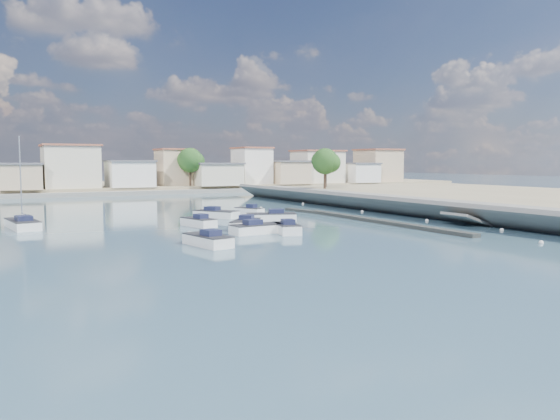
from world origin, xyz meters
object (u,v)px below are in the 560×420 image
object	(u,v)px
motorboat_f	(248,211)
sailboat	(22,224)
motorboat_b	(286,228)
motorboat_e	(197,222)
motorboat_g	(218,215)
motorboat_d	(245,225)
motorboat_c	(269,217)
motorboat_a	(206,240)
motorboat_h	(260,229)

from	to	relation	value
motorboat_f	sailboat	distance (m)	25.19
motorboat_b	motorboat_e	size ratio (longest dim) A/B	1.03
motorboat_b	motorboat_g	world-z (taller)	same
motorboat_d	motorboat_e	size ratio (longest dim) A/B	1.08
motorboat_g	motorboat_c	bearing A→B (deg)	-57.14
motorboat_e	motorboat_a	bearing A→B (deg)	-106.31
sailboat	motorboat_h	bearing A→B (deg)	-37.16
motorboat_a	motorboat_f	world-z (taller)	same
motorboat_a	motorboat_d	world-z (taller)	same
motorboat_a	motorboat_b	bearing A→B (deg)	22.64
motorboat_e	sailboat	size ratio (longest dim) A/B	0.53
motorboat_e	motorboat_h	xyz separation A→B (m)	(3.18, -7.68, 0.00)
motorboat_g	motorboat_a	bearing A→B (deg)	-114.02
motorboat_d	motorboat_e	distance (m)	5.33
motorboat_h	motorboat_f	bearing A→B (deg)	68.86
motorboat_b	motorboat_d	size ratio (longest dim) A/B	0.96
motorboat_a	motorboat_h	world-z (taller)	same
motorboat_a	sailboat	size ratio (longest dim) A/B	0.59
motorboat_c	motorboat_d	distance (m)	7.47
motorboat_d	motorboat_g	bearing A→B (deg)	81.67
motorboat_c	sailboat	world-z (taller)	sailboat
motorboat_d	motorboat_e	bearing A→B (deg)	127.77
motorboat_f	motorboat_g	xyz separation A→B (m)	(-4.77, -2.27, 0.00)
motorboat_c	motorboat_e	size ratio (longest dim) A/B	1.24
motorboat_b	motorboat_f	bearing A→B (deg)	76.51
motorboat_e	motorboat_g	size ratio (longest dim) A/B	0.88
motorboat_g	motorboat_e	bearing A→B (deg)	-125.84
motorboat_a	motorboat_f	xyz separation A→B (m)	(13.20, 21.19, -0.00)
motorboat_b	motorboat_c	distance (m)	10.02
motorboat_g	motorboat_h	bearing A→B (deg)	-96.65
motorboat_g	motorboat_h	distance (m)	14.51
motorboat_c	sailboat	distance (m)	24.48
motorboat_e	motorboat_h	size ratio (longest dim) A/B	0.86
motorboat_h	motorboat_b	bearing A→B (deg)	-18.01
motorboat_e	sailboat	xyz separation A→B (m)	(-15.43, 6.43, 0.03)
motorboat_f	motorboat_h	size ratio (longest dim) A/B	0.72
motorboat_b	motorboat_e	world-z (taller)	same
motorboat_a	motorboat_g	bearing A→B (deg)	65.98
motorboat_f	motorboat_h	world-z (taller)	same
motorboat_b	motorboat_f	xyz separation A→B (m)	(4.18, 17.42, 0.00)
motorboat_c	sailboat	bearing A→B (deg)	167.53
motorboat_b	motorboat_h	bearing A→B (deg)	161.99
motorboat_d	motorboat_f	size ratio (longest dim) A/B	1.29
motorboat_a	motorboat_b	xyz separation A→B (m)	(9.02, 3.76, -0.00)
motorboat_e	motorboat_h	bearing A→B (deg)	-67.48
motorboat_e	motorboat_f	size ratio (longest dim) A/B	1.20
motorboat_a	motorboat_d	bearing A→B (deg)	49.42
motorboat_f	motorboat_d	bearing A→B (deg)	-115.74
motorboat_a	motorboat_f	distance (m)	24.96
motorboat_e	motorboat_h	distance (m)	8.31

